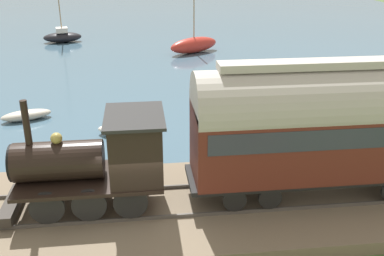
{
  "coord_description": "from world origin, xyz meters",
  "views": [
    {
      "loc": [
        -12.64,
        -0.18,
        8.37
      ],
      "look_at": [
        4.4,
        -2.24,
        1.42
      ],
      "focal_mm": 42.0,
      "sensor_mm": 36.0,
      "label": 1
    }
  ],
  "objects_px": {
    "sailboat_red": "(194,45)",
    "rowboat_off_pier": "(253,113)",
    "rowboat_far_out": "(26,115)",
    "sailboat_black": "(62,36)",
    "rowboat_mid_harbor": "(124,132)",
    "passenger_coach": "(328,122)",
    "steam_locomotive": "(102,156)"
  },
  "relations": [
    {
      "from": "rowboat_off_pier",
      "to": "sailboat_black",
      "type": "bearing_deg",
      "value": 4.46
    },
    {
      "from": "sailboat_red",
      "to": "rowboat_off_pier",
      "type": "xyz_separation_m",
      "value": [
        -15.64,
        -1.22,
        -0.46
      ]
    },
    {
      "from": "steam_locomotive",
      "to": "sailboat_red",
      "type": "relative_size",
      "value": 0.88
    },
    {
      "from": "rowboat_mid_harbor",
      "to": "sailboat_black",
      "type": "bearing_deg",
      "value": 38.43
    },
    {
      "from": "steam_locomotive",
      "to": "sailboat_red",
      "type": "bearing_deg",
      "value": -13.72
    },
    {
      "from": "sailboat_red",
      "to": "rowboat_mid_harbor",
      "type": "distance_m",
      "value": 18.48
    },
    {
      "from": "steam_locomotive",
      "to": "sailboat_red",
      "type": "xyz_separation_m",
      "value": [
        24.45,
        -5.97,
        -1.58
      ]
    },
    {
      "from": "sailboat_red",
      "to": "rowboat_mid_harbor",
      "type": "height_order",
      "value": "sailboat_red"
    },
    {
      "from": "passenger_coach",
      "to": "rowboat_off_pier",
      "type": "distance_m",
      "value": 9.26
    },
    {
      "from": "passenger_coach",
      "to": "rowboat_mid_harbor",
      "type": "distance_m",
      "value": 10.09
    },
    {
      "from": "steam_locomotive",
      "to": "rowboat_off_pier",
      "type": "height_order",
      "value": "steam_locomotive"
    },
    {
      "from": "sailboat_red",
      "to": "rowboat_off_pier",
      "type": "distance_m",
      "value": 15.69
    },
    {
      "from": "sailboat_black",
      "to": "rowboat_far_out",
      "type": "bearing_deg",
      "value": 172.59
    },
    {
      "from": "rowboat_far_out",
      "to": "sailboat_black",
      "type": "bearing_deg",
      "value": -17.07
    },
    {
      "from": "passenger_coach",
      "to": "sailboat_black",
      "type": "height_order",
      "value": "sailboat_black"
    },
    {
      "from": "sailboat_red",
      "to": "sailboat_black",
      "type": "bearing_deg",
      "value": 31.7
    },
    {
      "from": "steam_locomotive",
      "to": "rowboat_far_out",
      "type": "height_order",
      "value": "steam_locomotive"
    },
    {
      "from": "steam_locomotive",
      "to": "rowboat_far_out",
      "type": "xyz_separation_m",
      "value": [
        9.7,
        4.64,
        -1.99
      ]
    },
    {
      "from": "passenger_coach",
      "to": "rowboat_mid_harbor",
      "type": "height_order",
      "value": "passenger_coach"
    },
    {
      "from": "rowboat_mid_harbor",
      "to": "sailboat_red",
      "type": "bearing_deg",
      "value": 6.35
    },
    {
      "from": "passenger_coach",
      "to": "rowboat_mid_harbor",
      "type": "xyz_separation_m",
      "value": [
        6.82,
        6.89,
        -2.79
      ]
    },
    {
      "from": "sailboat_black",
      "to": "rowboat_mid_harbor",
      "type": "xyz_separation_m",
      "value": [
        -23.59,
        -6.16,
        -0.29
      ]
    },
    {
      "from": "steam_locomotive",
      "to": "rowboat_mid_harbor",
      "type": "xyz_separation_m",
      "value": [
        6.82,
        -0.42,
        -1.98
      ]
    },
    {
      "from": "steam_locomotive",
      "to": "rowboat_mid_harbor",
      "type": "height_order",
      "value": "steam_locomotive"
    },
    {
      "from": "steam_locomotive",
      "to": "sailboat_black",
      "type": "height_order",
      "value": "sailboat_black"
    },
    {
      "from": "steam_locomotive",
      "to": "rowboat_mid_harbor",
      "type": "bearing_deg",
      "value": -3.57
    },
    {
      "from": "steam_locomotive",
      "to": "passenger_coach",
      "type": "xyz_separation_m",
      "value": [
        0.0,
        -7.31,
        0.82
      ]
    },
    {
      "from": "passenger_coach",
      "to": "sailboat_red",
      "type": "height_order",
      "value": "sailboat_red"
    },
    {
      "from": "rowboat_off_pier",
      "to": "rowboat_mid_harbor",
      "type": "distance_m",
      "value": 7.05
    },
    {
      "from": "sailboat_black",
      "to": "rowboat_far_out",
      "type": "height_order",
      "value": "sailboat_black"
    },
    {
      "from": "steam_locomotive",
      "to": "rowboat_off_pier",
      "type": "bearing_deg",
      "value": -39.21
    },
    {
      "from": "steam_locomotive",
      "to": "sailboat_black",
      "type": "distance_m",
      "value": 31.0
    }
  ]
}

